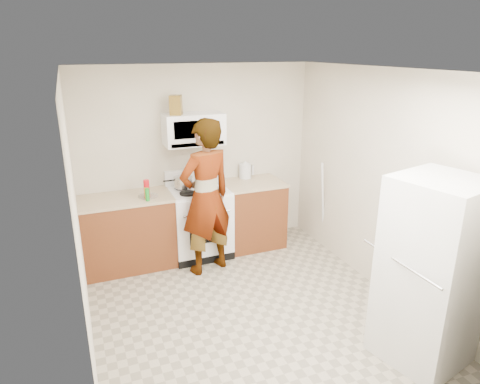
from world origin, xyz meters
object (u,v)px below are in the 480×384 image
microwave (194,129)px  fridge (431,272)px  person (206,198)px  saucepan (183,182)px  kettle (245,171)px  gas_range (199,221)px

microwave → fridge: microwave is taller
person → saucepan: size_ratio=8.06×
person → kettle: 1.06m
microwave → saucepan: 0.70m
gas_range → microwave: size_ratio=1.49×
microwave → saucepan: bearing=-167.4°
microwave → person: (-0.04, -0.59, -0.73)m
person → fridge: size_ratio=1.14×
gas_range → kettle: bearing=16.9°
microwave → person: 0.94m
microwave → kettle: size_ratio=3.72×
fridge → saucepan: 3.16m
gas_range → person: 0.67m
person → kettle: person is taller
fridge → kettle: size_ratio=8.32×
fridge → person: bearing=106.8°
gas_range → fridge: bearing=-64.6°
fridge → kettle: 2.99m
gas_range → fridge: fridge is taller
microwave → gas_range: bearing=-90.0°
microwave → saucepan: size_ratio=3.17×
saucepan → kettle: bearing=8.6°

